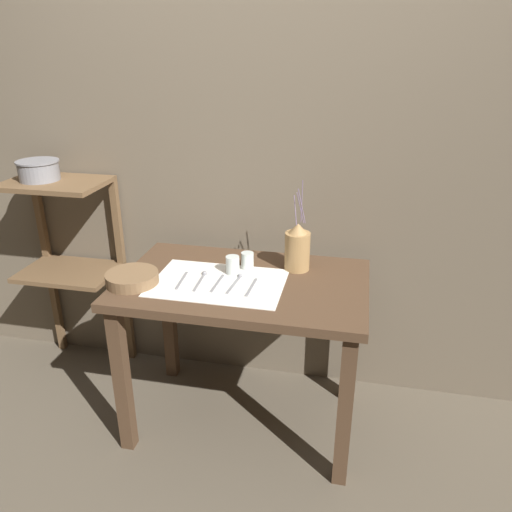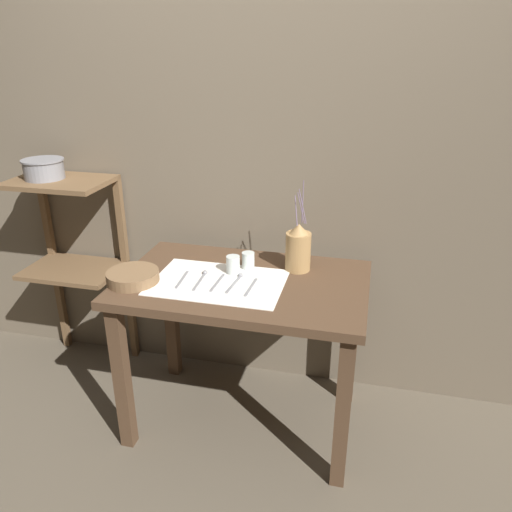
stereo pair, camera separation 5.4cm
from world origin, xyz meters
The scene contains 15 objects.
ground_plane centered at (0.00, 0.00, 0.00)m, with size 12.00×12.00×0.00m, color brown.
stone_wall_back centered at (0.00, 0.45, 1.20)m, with size 7.00×0.06×2.40m.
wooden_table centered at (0.00, 0.00, 0.65)m, with size 1.09×0.69×0.77m.
wooden_shelf_unit centered at (-1.01, 0.27, 0.77)m, with size 0.50×0.34×1.10m.
linen_cloth centered at (-0.10, -0.05, 0.77)m, with size 0.57×0.39×0.00m.
pitcher_with_flowers centered at (0.22, 0.17, 0.87)m, with size 0.12×0.12×0.42m.
wooden_bowl centered at (-0.46, -0.13, 0.80)m, with size 0.23×0.23×0.05m.
glass_tumbler_near centered at (-0.06, 0.05, 0.82)m, with size 0.06×0.06×0.08m.
glass_tumbler_far centered at (-0.01, 0.12, 0.81)m, with size 0.06×0.06×0.08m.
fork_outer centered at (-0.26, -0.07, 0.78)m, with size 0.02×0.17×0.00m.
spoon_outer centered at (-0.18, -0.02, 0.78)m, with size 0.03×0.18×0.02m.
knife_center centered at (-0.10, -0.06, 0.78)m, with size 0.02×0.17×0.00m.
spoon_inner centered at (-0.02, -0.01, 0.78)m, with size 0.03×0.18×0.02m.
fork_inner centered at (0.05, -0.07, 0.78)m, with size 0.02×0.17×0.00m.
metal_pot_large centered at (-1.09, 0.23, 1.16)m, with size 0.21×0.21×0.10m.
Camera 1 is at (0.47, -1.92, 1.73)m, focal length 35.00 mm.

